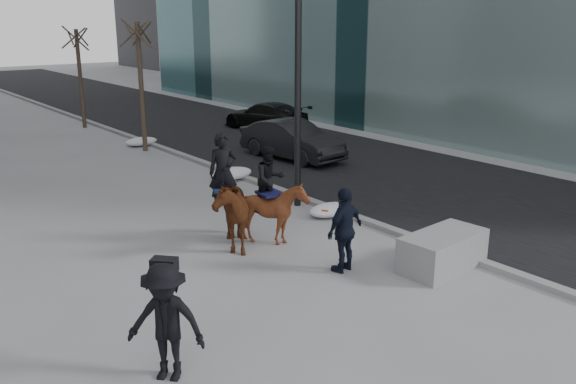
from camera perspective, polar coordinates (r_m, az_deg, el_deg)
ground at (r=12.22m, az=3.50°, el=-8.01°), size 120.00×120.00×0.00m
road at (r=23.85m, az=0.26°, el=4.04°), size 8.00×90.00×0.01m
curb at (r=21.66m, az=-8.10°, el=2.79°), size 0.25×90.00×0.12m
planter at (r=12.88m, az=14.26°, el=-5.38°), size 1.96×1.08×0.76m
car_near at (r=22.12m, az=0.35°, el=4.90°), size 1.89×4.34×1.39m
car_far at (r=27.93m, az=-2.10°, el=7.12°), size 2.44×4.57×1.26m
tree_near at (r=23.82m, az=-13.60°, el=10.08°), size 1.20×1.20×5.35m
tree_far at (r=29.82m, az=-18.89°, el=10.42°), size 1.20×1.20×4.95m
mounted_left at (r=13.58m, az=-5.71°, el=-1.26°), size 1.65×2.18×2.56m
mounted_right at (r=13.73m, az=-1.43°, el=-1.24°), size 1.34×1.47×2.23m
feeder at (r=12.27m, az=5.33°, el=-3.54°), size 1.09×0.94×1.75m
camera_crew at (r=8.86m, az=-11.37°, el=-11.81°), size 1.24×1.28×1.75m
lamppost at (r=15.97m, az=1.00°, el=16.12°), size 0.25×0.80×9.09m
snow_piles at (r=18.00m, az=-2.14°, el=0.58°), size 1.44×15.72×0.36m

